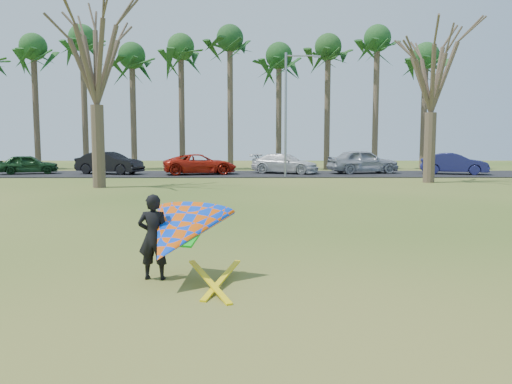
{
  "coord_description": "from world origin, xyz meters",
  "views": [
    {
      "loc": [
        -0.05,
        -10.55,
        2.39
      ],
      "look_at": [
        0.0,
        2.0,
        1.1
      ],
      "focal_mm": 35.0,
      "sensor_mm": 36.0,
      "label": 1
    }
  ],
  "objects_px": {
    "car_2": "(200,164)",
    "car_4": "(363,161)",
    "streetlight": "(288,109)",
    "bare_tree_left": "(95,50)",
    "bare_tree_right": "(433,66)",
    "kite_flyer": "(176,234)",
    "car_3": "(285,164)",
    "car_5": "(454,164)",
    "car_0": "(28,164)",
    "car_1": "(110,163)"
  },
  "relations": [
    {
      "from": "streetlight",
      "to": "car_1",
      "type": "xyz_separation_m",
      "value": [
        -12.39,
        2.62,
        -3.63
      ]
    },
    {
      "from": "car_4",
      "to": "bare_tree_left",
      "type": "bearing_deg",
      "value": 111.19
    },
    {
      "from": "kite_flyer",
      "to": "bare_tree_left",
      "type": "bearing_deg",
      "value": 110.97
    },
    {
      "from": "car_0",
      "to": "kite_flyer",
      "type": "xyz_separation_m",
      "value": [
        14.67,
        -27.1,
        0.1
      ]
    },
    {
      "from": "car_4",
      "to": "car_2",
      "type": "bearing_deg",
      "value": 83.35
    },
    {
      "from": "streetlight",
      "to": "car_3",
      "type": "relative_size",
      "value": 1.64
    },
    {
      "from": "car_4",
      "to": "kite_flyer",
      "type": "xyz_separation_m",
      "value": [
        -9.15,
        -27.59,
        -0.08
      ]
    },
    {
      "from": "bare_tree_left",
      "to": "car_1",
      "type": "height_order",
      "value": "bare_tree_left"
    },
    {
      "from": "car_5",
      "to": "kite_flyer",
      "type": "distance_m",
      "value": 30.77
    },
    {
      "from": "bare_tree_left",
      "to": "kite_flyer",
      "type": "height_order",
      "value": "bare_tree_left"
    },
    {
      "from": "car_4",
      "to": "kite_flyer",
      "type": "distance_m",
      "value": 29.06
    },
    {
      "from": "car_2",
      "to": "car_5",
      "type": "distance_m",
      "value": 17.79
    },
    {
      "from": "car_1",
      "to": "car_5",
      "type": "height_order",
      "value": "car_1"
    },
    {
      "from": "car_4",
      "to": "car_0",
      "type": "bearing_deg",
      "value": 79.3
    },
    {
      "from": "car_1",
      "to": "kite_flyer",
      "type": "bearing_deg",
      "value": -144.63
    },
    {
      "from": "car_0",
      "to": "car_4",
      "type": "relative_size",
      "value": 0.79
    },
    {
      "from": "car_0",
      "to": "car_2",
      "type": "bearing_deg",
      "value": -111.79
    },
    {
      "from": "bare_tree_left",
      "to": "car_4",
      "type": "xyz_separation_m",
      "value": [
        15.78,
        10.27,
        -6.0
      ]
    },
    {
      "from": "car_3",
      "to": "car_5",
      "type": "height_order",
      "value": "car_5"
    },
    {
      "from": "car_2",
      "to": "car_5",
      "type": "bearing_deg",
      "value": -103.43
    },
    {
      "from": "car_2",
      "to": "car_4",
      "type": "bearing_deg",
      "value": -98.66
    },
    {
      "from": "bare_tree_right",
      "to": "car_0",
      "type": "bearing_deg",
      "value": 165.39
    },
    {
      "from": "streetlight",
      "to": "car_3",
      "type": "height_order",
      "value": "streetlight"
    },
    {
      "from": "bare_tree_right",
      "to": "car_5",
      "type": "height_order",
      "value": "bare_tree_right"
    },
    {
      "from": "car_0",
      "to": "kite_flyer",
      "type": "height_order",
      "value": "kite_flyer"
    },
    {
      "from": "car_3",
      "to": "car_0",
      "type": "bearing_deg",
      "value": 115.18
    },
    {
      "from": "bare_tree_left",
      "to": "bare_tree_right",
      "type": "distance_m",
      "value": 18.25
    },
    {
      "from": "bare_tree_left",
      "to": "bare_tree_right",
      "type": "bearing_deg",
      "value": 9.46
    },
    {
      "from": "car_0",
      "to": "car_5",
      "type": "relative_size",
      "value": 0.89
    },
    {
      "from": "car_3",
      "to": "car_5",
      "type": "xyz_separation_m",
      "value": [
        11.81,
        -0.87,
        0.03
      ]
    },
    {
      "from": "bare_tree_right",
      "to": "car_4",
      "type": "relative_size",
      "value": 1.83
    },
    {
      "from": "streetlight",
      "to": "car_0",
      "type": "xyz_separation_m",
      "value": [
        -18.19,
        2.79,
        -3.73
      ]
    },
    {
      "from": "bare_tree_left",
      "to": "car_4",
      "type": "height_order",
      "value": "bare_tree_left"
    },
    {
      "from": "bare_tree_right",
      "to": "kite_flyer",
      "type": "bearing_deg",
      "value": -119.23
    },
    {
      "from": "bare_tree_right",
      "to": "car_4",
      "type": "distance_m",
      "value": 9.47
    },
    {
      "from": "car_5",
      "to": "car_1",
      "type": "bearing_deg",
      "value": 107.07
    },
    {
      "from": "bare_tree_right",
      "to": "car_2",
      "type": "distance_m",
      "value": 16.22
    },
    {
      "from": "car_4",
      "to": "streetlight",
      "type": "bearing_deg",
      "value": 108.34
    },
    {
      "from": "bare_tree_left",
      "to": "car_2",
      "type": "distance_m",
      "value": 11.84
    },
    {
      "from": "car_5",
      "to": "car_3",
      "type": "bearing_deg",
      "value": 103.49
    },
    {
      "from": "car_0",
      "to": "car_1",
      "type": "relative_size",
      "value": 0.85
    },
    {
      "from": "car_3",
      "to": "kite_flyer",
      "type": "height_order",
      "value": "kite_flyer"
    },
    {
      "from": "car_4",
      "to": "kite_flyer",
      "type": "bearing_deg",
      "value": 149.79
    },
    {
      "from": "car_1",
      "to": "car_2",
      "type": "distance_m",
      "value": 6.43
    },
    {
      "from": "bare_tree_left",
      "to": "car_0",
      "type": "bearing_deg",
      "value": 129.37
    },
    {
      "from": "car_1",
      "to": "bare_tree_left",
      "type": "bearing_deg",
      "value": -149.8
    },
    {
      "from": "bare_tree_left",
      "to": "bare_tree_right",
      "type": "height_order",
      "value": "bare_tree_left"
    },
    {
      "from": "bare_tree_left",
      "to": "car_3",
      "type": "distance_m",
      "value": 15.68
    },
    {
      "from": "car_2",
      "to": "kite_flyer",
      "type": "height_order",
      "value": "kite_flyer"
    },
    {
      "from": "car_2",
      "to": "car_3",
      "type": "xyz_separation_m",
      "value": [
        5.99,
        1.01,
        0.0
      ]
    }
  ]
}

